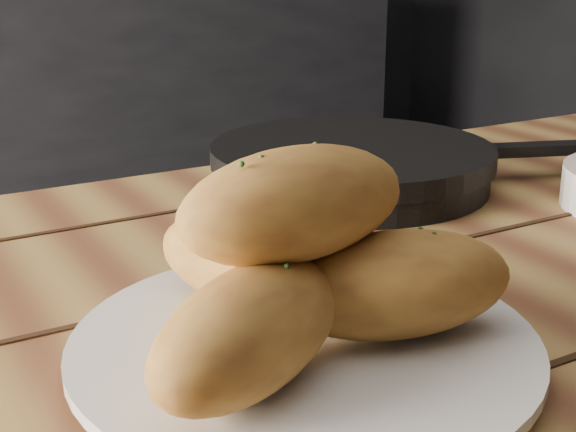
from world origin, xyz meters
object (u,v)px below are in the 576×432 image
at_px(table, 451,414).
at_px(skillet, 353,164).
at_px(plate, 304,348).
at_px(bread_rolls, 300,269).

distance_m(table, skillet, 0.33).
bearing_deg(skillet, table, -109.95).
height_order(plate, bread_rolls, bread_rolls).
bearing_deg(bread_rolls, plate, 30.96).
bearing_deg(skillet, plate, -128.87).
bearing_deg(table, skillet, 70.05).
xyz_separation_m(table, plate, (-0.14, -0.02, 0.10)).
height_order(table, skillet, skillet).
relative_size(bread_rolls, skillet, 0.64).
xyz_separation_m(bread_rolls, skillet, (0.25, 0.31, -0.04)).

